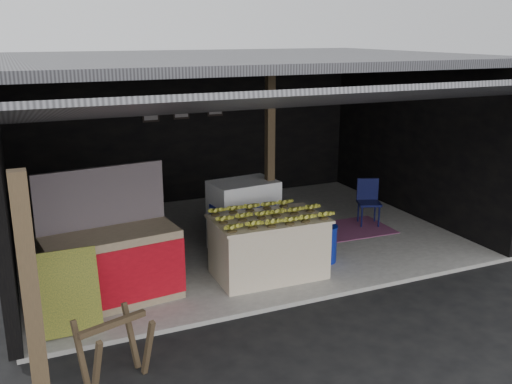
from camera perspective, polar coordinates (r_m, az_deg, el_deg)
name	(u,v)px	position (r m, az deg, el deg)	size (l,w,h in m)	color
ground	(311,303)	(7.49, 5.47, -11.01)	(80.00, 80.00, 0.00)	black
concrete_slab	(238,239)	(9.55, -1.84, -4.68)	(7.00, 5.00, 0.06)	gray
shophouse	(229,112)	(9.33, -2.68, 7.96)	(7.40, 7.29, 3.02)	black
banana_table	(269,247)	(7.94, 1.26, -5.48)	(1.57, 0.99, 0.85)	beige
banana_pile	(269,212)	(7.77, 1.28, -1.99)	(1.42, 0.85, 0.17)	gold
white_crate	(244,216)	(8.86, -1.25, -2.37)	(1.05, 0.77, 1.10)	white
neighbor_stall	(112,264)	(7.39, -14.17, -7.00)	(1.71, 0.92, 1.69)	#998466
green_signboard	(70,292)	(6.82, -18.10, -9.52)	(0.64, 0.04, 0.97)	black
sawhorse	(114,344)	(5.92, -13.99, -14.53)	(0.76, 0.75, 0.67)	#473823
water_barrel	(324,244)	(8.53, 6.86, -5.23)	(0.36, 0.36, 0.53)	navy
plastic_chair	(368,198)	(10.25, 11.16, -0.58)	(0.50, 0.50, 0.81)	#0A0D37
magenta_rug	(347,229)	(10.00, 9.05, -3.70)	(1.50, 1.00, 0.01)	#661650
picture_frames	(183,108)	(11.25, -7.35, 8.32)	(1.62, 0.04, 0.46)	black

